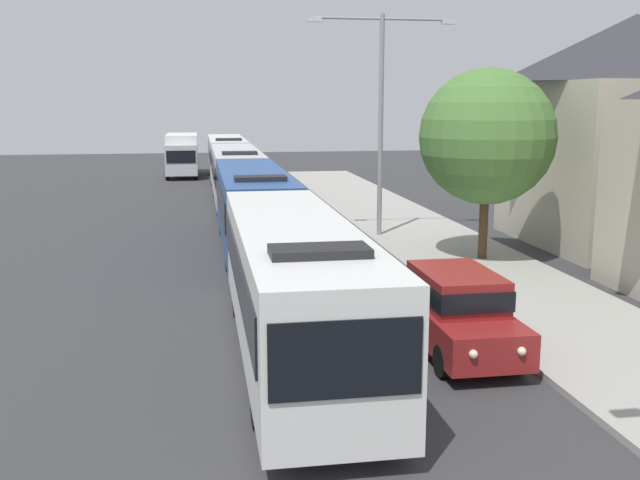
# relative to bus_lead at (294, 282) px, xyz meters

# --- Properties ---
(bus_lead) EXTENTS (2.58, 11.82, 3.21)m
(bus_lead) POSITION_rel_bus_lead_xyz_m (0.00, 0.00, 0.00)
(bus_lead) COLOR silver
(bus_lead) RESTS_ON ground_plane
(bus_second_in_line) EXTENTS (2.58, 11.98, 3.21)m
(bus_second_in_line) POSITION_rel_bus_lead_xyz_m (0.00, 12.35, 0.00)
(bus_second_in_line) COLOR #284C8C
(bus_second_in_line) RESTS_ON ground_plane
(bus_middle) EXTENTS (2.58, 12.30, 3.21)m
(bus_middle) POSITION_rel_bus_lead_xyz_m (0.00, 24.78, 0.00)
(bus_middle) COLOR silver
(bus_middle) RESTS_ON ground_plane
(bus_fourth_in_line) EXTENTS (2.58, 12.30, 3.21)m
(bus_fourth_in_line) POSITION_rel_bus_lead_xyz_m (0.00, 38.04, 0.00)
(bus_fourth_in_line) COLOR silver
(bus_fourth_in_line) RESTS_ON ground_plane
(white_suv) EXTENTS (1.86, 4.62, 1.90)m
(white_suv) POSITION_rel_bus_lead_xyz_m (3.70, -0.45, -0.66)
(white_suv) COLOR maroon
(white_suv) RESTS_ON ground_plane
(box_truck_oncoming) EXTENTS (2.35, 7.90, 3.15)m
(box_truck_oncoming) POSITION_rel_bus_lead_xyz_m (-3.30, 41.62, 0.02)
(box_truck_oncoming) COLOR #B7B7BC
(box_truck_oncoming) RESTS_ON ground_plane
(streetlamp_mid) EXTENTS (6.09, 0.28, 8.99)m
(streetlamp_mid) POSITION_rel_bus_lead_xyz_m (5.40, 13.71, 3.92)
(streetlamp_mid) COLOR gray
(streetlamp_mid) RESTS_ON sidewalk
(roadside_tree) EXTENTS (4.74, 4.74, 6.70)m
(roadside_tree) POSITION_rel_bus_lead_xyz_m (7.92, 8.54, 2.78)
(roadside_tree) COLOR #4C3823
(roadside_tree) RESTS_ON sidewalk
(house_distant_gabled) EXTENTS (7.88, 8.54, 9.01)m
(house_distant_gabled) POSITION_rel_bus_lead_xyz_m (14.84, 11.02, 2.91)
(house_distant_gabled) COLOR #BCB29E
(house_distant_gabled) RESTS_ON ground_plane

